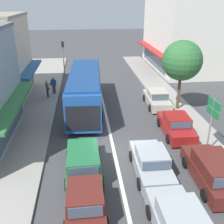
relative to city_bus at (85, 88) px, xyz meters
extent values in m
plane|color=#3F3F42|center=(1.61, -7.30, -1.88)|extent=(140.00, 140.00, 0.00)
cube|color=silver|center=(1.61, -3.30, -1.88)|extent=(0.20, 28.00, 0.01)
cube|color=gray|center=(-5.19, -1.30, -1.81)|extent=(5.20, 44.00, 0.14)
cube|color=gray|center=(7.81, -1.30, -1.82)|extent=(2.80, 44.00, 0.12)
cube|color=#2D703D|center=(-4.61, -5.08, 0.82)|extent=(1.10, 8.64, 0.20)
cube|color=#425160|center=(-5.03, -5.08, -0.48)|extent=(0.06, 7.51, 1.80)
cube|color=#23568E|center=(-5.03, 3.75, 0.82)|extent=(1.10, 7.24, 0.20)
cube|color=#425160|center=(-5.45, 3.75, -0.48)|extent=(0.06, 6.29, 1.80)
cube|color=silver|center=(13.11, 13.17, 2.80)|extent=(7.28, 13.47, 9.35)
cube|color=maroon|center=(9.02, 13.17, 0.82)|extent=(1.10, 12.40, 0.20)
cube|color=#425160|center=(9.44, 13.17, -0.48)|extent=(0.06, 10.78, 1.80)
cube|color=#1E4C99|center=(0.00, 0.01, -0.12)|extent=(3.00, 10.90, 2.70)
cube|color=#425160|center=(0.00, 0.01, 0.28)|extent=(3.02, 10.47, 0.90)
cube|color=black|center=(-0.25, -5.41, -0.32)|extent=(2.25, 0.16, 1.76)
cube|color=navy|center=(0.00, 0.01, 1.29)|extent=(2.83, 10.04, 0.12)
cylinder|color=black|center=(-1.09, 3.41, -1.40)|extent=(0.30, 0.97, 0.96)
cylinder|color=black|center=(1.40, 3.30, -1.40)|extent=(0.30, 0.97, 0.96)
cylinder|color=black|center=(-1.39, -2.90, -1.40)|extent=(0.30, 0.97, 0.96)
cylinder|color=black|center=(1.11, -3.01, -1.40)|extent=(0.30, 0.97, 0.96)
cube|color=#9EA3A8|center=(3.34, -9.57, -1.37)|extent=(1.79, 4.23, 0.72)
cube|color=#9EA3A8|center=(3.33, -9.67, -0.71)|extent=(1.59, 1.83, 0.60)
cube|color=#425160|center=(3.35, -8.75, -0.71)|extent=(1.44, 0.08, 0.51)
cube|color=#425160|center=(3.32, -10.59, -0.71)|extent=(1.40, 0.08, 0.48)
cylinder|color=black|center=(2.50, -8.30, -1.57)|extent=(0.19, 0.62, 0.62)
cylinder|color=black|center=(4.22, -8.33, -1.57)|extent=(0.19, 0.62, 0.62)
cylinder|color=black|center=(2.46, -10.82, -1.57)|extent=(0.19, 0.62, 0.62)
cylinder|color=black|center=(4.18, -10.85, -1.57)|extent=(0.19, 0.62, 0.62)
cube|color=#425160|center=(3.37, -13.10, -0.64)|extent=(1.51, 0.09, 0.58)
cylinder|color=black|center=(2.48, -12.74, -1.57)|extent=(0.19, 0.62, 0.62)
cylinder|color=black|center=(4.24, -12.71, -1.57)|extent=(0.19, 0.62, 0.62)
cube|color=#1E6638|center=(-0.31, -9.13, -1.36)|extent=(1.81, 4.52, 0.76)
cube|color=#1E6638|center=(-0.31, -9.48, -0.64)|extent=(1.67, 2.62, 0.68)
cube|color=#425160|center=(-0.32, -8.16, -0.64)|extent=(1.51, 0.08, 0.58)
cube|color=#425160|center=(-0.29, -10.80, -0.64)|extent=(1.48, 0.08, 0.54)
cylinder|color=black|center=(-1.20, -7.79, -1.57)|extent=(0.19, 0.62, 0.62)
cylinder|color=black|center=(0.56, -7.77, -1.57)|extent=(0.19, 0.62, 0.62)
cylinder|color=black|center=(-1.18, -10.49, -1.57)|extent=(0.19, 0.62, 0.62)
cylinder|color=black|center=(0.58, -10.47, -1.57)|extent=(0.19, 0.62, 0.62)
cube|color=#561E19|center=(-0.26, -12.09, -1.36)|extent=(1.66, 3.71, 0.76)
cube|color=#561E19|center=(-0.26, -12.39, -0.66)|extent=(1.53, 1.91, 0.64)
cube|color=#425160|center=(-0.27, -11.42, -0.66)|extent=(1.40, 0.07, 0.54)
cube|color=#425160|center=(-0.26, -13.36, -0.66)|extent=(1.37, 0.07, 0.51)
cylinder|color=black|center=(-1.09, -10.98, -1.57)|extent=(0.18, 0.62, 0.62)
cylinder|color=black|center=(0.55, -10.97, -1.57)|extent=(0.18, 0.62, 0.62)
cube|color=#561E19|center=(6.25, -10.66, -1.36)|extent=(1.89, 4.55, 0.76)
cube|color=#561E19|center=(6.24, -11.01, -0.64)|extent=(1.71, 2.64, 0.68)
cube|color=#425160|center=(6.28, -9.69, -0.64)|extent=(1.51, 0.10, 0.58)
cylinder|color=black|center=(5.41, -9.29, -1.57)|extent=(0.20, 0.62, 0.62)
cylinder|color=black|center=(7.17, -9.34, -1.57)|extent=(0.20, 0.62, 0.62)
cylinder|color=black|center=(5.33, -11.99, -1.57)|extent=(0.20, 0.62, 0.62)
cube|color=maroon|center=(6.19, -5.34, -1.37)|extent=(1.88, 4.26, 0.72)
cube|color=maroon|center=(6.19, -5.44, -0.71)|extent=(1.63, 1.86, 0.60)
cube|color=#425160|center=(6.22, -4.52, -0.71)|extent=(1.44, 0.11, 0.51)
cube|color=#425160|center=(6.15, -6.36, -0.71)|extent=(1.41, 0.11, 0.48)
cylinder|color=black|center=(5.38, -4.05, -1.57)|extent=(0.20, 0.63, 0.62)
cylinder|color=black|center=(7.10, -4.12, -1.57)|extent=(0.20, 0.63, 0.62)
cylinder|color=black|center=(5.29, -6.57, -1.57)|extent=(0.20, 0.63, 0.62)
cylinder|color=black|center=(7.00, -6.63, -1.57)|extent=(0.20, 0.63, 0.62)
cube|color=#B7B29E|center=(6.30, -0.02, -1.37)|extent=(1.85, 4.25, 0.72)
cube|color=#B7B29E|center=(6.30, -0.12, -0.71)|extent=(1.62, 1.85, 0.60)
cube|color=#425160|center=(6.32, 0.80, -0.71)|extent=(1.44, 0.11, 0.51)
cube|color=#425160|center=(6.27, -1.04, -0.71)|extent=(1.41, 0.10, 0.48)
cylinder|color=black|center=(5.48, 1.27, -1.57)|extent=(0.20, 0.63, 0.62)
cylinder|color=black|center=(7.20, 1.21, -1.57)|extent=(0.20, 0.63, 0.62)
cylinder|color=black|center=(5.40, -1.25, -1.57)|extent=(0.20, 0.63, 0.62)
cylinder|color=black|center=(7.12, -1.31, -1.57)|extent=(0.20, 0.63, 0.62)
cylinder|color=gray|center=(-2.37, 10.74, 0.22)|extent=(0.12, 0.12, 4.20)
cube|color=black|center=(-2.37, 10.74, 1.97)|extent=(0.24, 0.24, 0.68)
sphere|color=red|center=(-2.23, 10.74, 2.20)|extent=(0.13, 0.13, 0.13)
sphere|color=black|center=(-2.23, 10.74, 1.98)|extent=(0.13, 0.13, 0.13)
sphere|color=black|center=(-2.23, 10.74, 1.76)|extent=(0.13, 0.13, 0.13)
cylinder|color=gray|center=(7.28, -7.98, -0.08)|extent=(0.10, 0.10, 3.60)
cube|color=#19753D|center=(7.28, -8.00, 1.42)|extent=(0.08, 1.40, 0.44)
cube|color=white|center=(7.33, -8.00, 1.42)|extent=(0.01, 1.10, 0.10)
cube|color=#19753D|center=(7.28, -8.00, 0.87)|extent=(0.08, 1.40, 0.44)
cube|color=white|center=(7.33, -8.00, 0.87)|extent=(0.01, 1.10, 0.10)
cylinder|color=brown|center=(7.80, -1.13, -0.31)|extent=(0.24, 0.24, 3.13)
cylinder|color=brown|center=(7.80, -0.79, 1.65)|extent=(0.10, 0.76, 0.86)
cylinder|color=brown|center=(8.20, -1.13, 1.58)|extent=(0.85, 0.10, 0.73)
cylinder|color=brown|center=(7.80, -1.45, 1.75)|extent=(0.10, 0.72, 1.04)
cylinder|color=brown|center=(7.36, -1.13, 1.76)|extent=(0.97, 0.10, 1.07)
sphere|color=#2D6633|center=(7.80, -1.13, 2.38)|extent=(3.22, 3.22, 3.22)
cylinder|color=#333338|center=(-2.96, 3.95, -1.32)|extent=(0.14, 0.14, 0.84)
cylinder|color=#333338|center=(-3.13, 4.01, -1.32)|extent=(0.14, 0.14, 0.84)
cube|color=#3351A8|center=(-3.04, 3.98, -0.62)|extent=(0.41, 0.32, 0.56)
sphere|color=brown|center=(-3.04, 3.98, -0.22)|extent=(0.22, 0.22, 0.22)
cylinder|color=#3351A8|center=(-2.81, 3.91, -0.62)|extent=(0.09, 0.09, 0.54)
cylinder|color=#3351A8|center=(-3.27, 4.05, -0.62)|extent=(0.09, 0.09, 0.54)
cube|color=brown|center=(-3.34, 4.05, -0.80)|extent=(0.17, 0.26, 0.22)
cylinder|color=#232838|center=(-3.57, 2.97, -1.32)|extent=(0.14, 0.14, 0.84)
cylinder|color=#232838|center=(-3.51, 2.80, -1.32)|extent=(0.14, 0.14, 0.84)
cube|color=#478951|center=(-3.54, 2.89, -0.62)|extent=(0.33, 0.41, 0.56)
sphere|color=tan|center=(-3.54, 2.89, -0.22)|extent=(0.22, 0.22, 0.22)
cylinder|color=#478951|center=(-3.62, 3.11, -0.62)|extent=(0.09, 0.09, 0.54)
cylinder|color=#478951|center=(-3.46, 2.66, -0.62)|extent=(0.09, 0.09, 0.54)
cube|color=maroon|center=(-3.42, 2.60, -0.80)|extent=(0.26, 0.17, 0.22)
camera|label=1|loc=(-0.11, -21.17, 6.98)|focal=42.00mm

